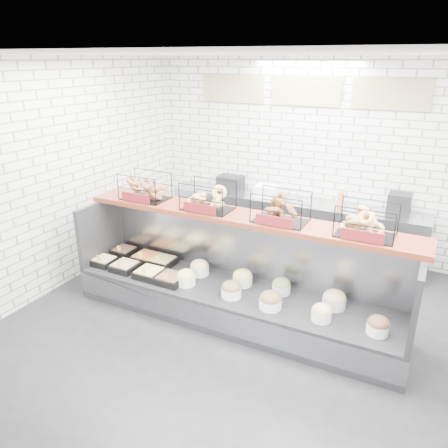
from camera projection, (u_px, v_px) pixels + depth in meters
The scene contains 5 objects.
ground at pixel (222, 330), 5.08m from camera, with size 5.50×5.50×0.00m, color black.
room_shell at pixel (247, 145), 4.85m from camera, with size 5.02×5.51×3.01m.
display_case at pixel (234, 292), 5.25m from camera, with size 4.00×0.90×1.20m.
bagel_shelf at pixel (243, 206), 5.02m from camera, with size 4.10×0.50×0.40m.
prep_counter at pixel (292, 226), 6.94m from camera, with size 4.00×0.60×1.20m.
Camera 1 is at (1.96, -3.83, 2.98)m, focal length 35.00 mm.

